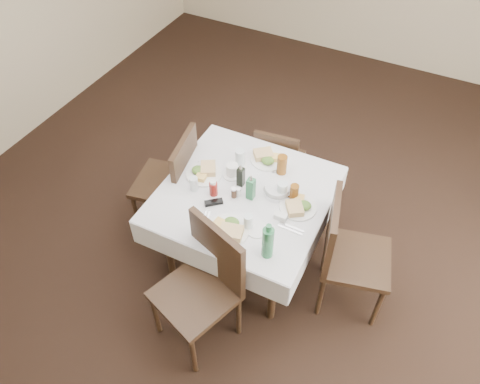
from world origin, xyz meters
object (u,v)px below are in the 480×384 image
(ketchup_bottle, at_px, (213,188))
(chair_west, at_px, (174,178))
(chair_south, at_px, (205,280))
(water_n, at_px, (240,158))
(bread_basket, at_px, (277,190))
(oil_cruet_dark, at_px, (241,176))
(chair_east, at_px, (345,249))
(water_w, at_px, (194,184))
(chair_north, at_px, (278,160))
(water_e, at_px, (282,190))
(dining_table, at_px, (245,201))
(water_s, at_px, (248,222))
(oil_cruet_green, at_px, (251,188))
(coffee_mug, at_px, (233,171))
(green_bottle, at_px, (268,242))

(ketchup_bottle, bearing_deg, chair_west, 160.78)
(chair_south, relative_size, water_n, 7.10)
(bread_basket, height_order, ketchup_bottle, ketchup_bottle)
(chair_south, relative_size, oil_cruet_dark, 5.02)
(chair_east, relative_size, water_w, 8.76)
(chair_north, relative_size, chair_south, 0.80)
(water_e, bearing_deg, water_n, 158.33)
(dining_table, height_order, oil_cruet_dark, oil_cruet_dark)
(dining_table, xyz_separation_m, water_s, (0.17, -0.29, 0.15))
(chair_south, xyz_separation_m, chair_east, (0.76, 0.68, -0.01))
(chair_north, relative_size, chair_west, 0.83)
(chair_south, height_order, water_e, chair_south)
(water_w, bearing_deg, chair_south, -54.17)
(oil_cruet_green, xyz_separation_m, coffee_mug, (-0.23, 0.15, -0.05))
(water_s, bearing_deg, oil_cruet_dark, 123.97)
(dining_table, xyz_separation_m, chair_west, (-0.68, 0.05, -0.11))
(ketchup_bottle, bearing_deg, water_s, -24.65)
(chair_east, bearing_deg, dining_table, 178.71)
(chair_north, xyz_separation_m, chair_south, (0.09, -1.44, 0.12))
(chair_west, distance_m, water_w, 0.46)
(oil_cruet_dark, bearing_deg, green_bottle, -48.08)
(chair_south, bearing_deg, bread_basket, 78.45)
(oil_cruet_green, relative_size, coffee_mug, 1.54)
(water_e, bearing_deg, bread_basket, 160.60)
(chair_west, bearing_deg, chair_north, 47.09)
(water_w, height_order, oil_cruet_dark, oil_cruet_dark)
(chair_north, xyz_separation_m, water_e, (0.30, -0.65, 0.36))
(water_n, distance_m, oil_cruet_dark, 0.22)
(water_s, xyz_separation_m, coffee_mug, (-0.34, 0.41, -0.01))
(chair_south, relative_size, green_bottle, 3.49)
(chair_north, height_order, green_bottle, green_bottle)
(chair_east, relative_size, oil_cruet_green, 4.42)
(water_e, bearing_deg, chair_south, -104.94)
(chair_south, distance_m, water_e, 0.85)
(chair_north, height_order, bread_basket, bread_basket)
(green_bottle, bearing_deg, dining_table, 131.35)
(chair_south, bearing_deg, chair_east, 41.89)
(chair_south, distance_m, chair_east, 1.02)
(chair_east, xyz_separation_m, coffee_mug, (-0.98, 0.14, 0.23))
(water_n, relative_size, oil_cruet_dark, 0.71)
(green_bottle, bearing_deg, chair_east, 44.06)
(chair_west, height_order, oil_cruet_green, same)
(bread_basket, bearing_deg, oil_cruet_green, -141.78)
(chair_east, distance_m, water_e, 0.61)
(oil_cruet_green, height_order, coffee_mug, oil_cruet_green)
(water_s, xyz_separation_m, water_w, (-0.52, 0.15, -0.00))
(bread_basket, bearing_deg, chair_north, 111.88)
(chair_east, distance_m, water_n, 1.05)
(bread_basket, bearing_deg, coffee_mug, 176.55)
(water_e, xyz_separation_m, ketchup_bottle, (-0.46, -0.20, -0.01))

